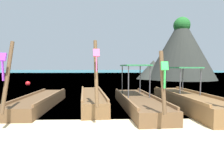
# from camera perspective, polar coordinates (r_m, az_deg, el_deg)

# --- Properties ---
(ground) EXTENTS (120.00, 120.00, 0.00)m
(ground) POSITION_cam_1_polar(r_m,az_deg,el_deg) (4.80, 1.83, -17.58)
(ground) COLOR beige
(sea_water) EXTENTS (120.00, 120.00, 0.00)m
(sea_water) POSITION_cam_1_polar(r_m,az_deg,el_deg) (66.86, -1.65, 3.33)
(sea_water) COLOR #147A89
(sea_water) RESTS_ON ground
(longtail_boat_violet_ribbon) EXTENTS (1.20, 6.19, 2.67)m
(longtail_boat_violet_ribbon) POSITION_cam_1_polar(r_m,az_deg,el_deg) (9.71, -19.94, -4.71)
(longtail_boat_violet_ribbon) COLOR brown
(longtail_boat_violet_ribbon) RESTS_ON ground
(longtail_boat_pink_ribbon) EXTENTS (1.62, 6.24, 2.75)m
(longtail_boat_pink_ribbon) POSITION_cam_1_polar(r_m,az_deg,el_deg) (9.62, -5.67, -4.25)
(longtail_boat_pink_ribbon) COLOR brown
(longtail_boat_pink_ribbon) RESTS_ON ground
(longtail_boat_green_ribbon) EXTENTS (1.75, 6.28, 2.32)m
(longtail_boat_green_ribbon) POSITION_cam_1_polar(r_m,az_deg,el_deg) (8.92, 7.54, -4.94)
(longtail_boat_green_ribbon) COLOR brown
(longtail_boat_green_ribbon) RESTS_ON ground
(longtail_boat_red_ribbon) EXTENTS (1.58, 6.34, 2.56)m
(longtail_boat_red_ribbon) POSITION_cam_1_polar(r_m,az_deg,el_deg) (9.35, 21.06, -4.49)
(longtail_boat_red_ribbon) COLOR brown
(longtail_boat_red_ribbon) RESTS_ON ground
(karst_rock) EXTENTS (11.48, 10.12, 9.17)m
(karst_rock) POSITION_cam_1_polar(r_m,az_deg,el_deg) (31.31, 18.71, 9.34)
(karst_rock) COLOR #2D302B
(karst_rock) RESTS_ON ground
(mooring_buoy_near) EXTENTS (0.46, 0.46, 0.46)m
(mooring_buoy_near) POSITION_cam_1_polar(r_m,az_deg,el_deg) (20.87, -23.04, 0.11)
(mooring_buoy_near) COLOR red
(mooring_buoy_near) RESTS_ON sea_water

